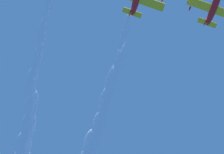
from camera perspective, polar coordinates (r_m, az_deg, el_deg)
airplane_lead at (r=75.80m, az=11.84°, el=8.06°), size 7.03×6.90×3.36m
smoke_trail_right_wingman at (r=99.02m, az=-10.33°, el=-8.58°), size 36.77×42.31×7.43m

